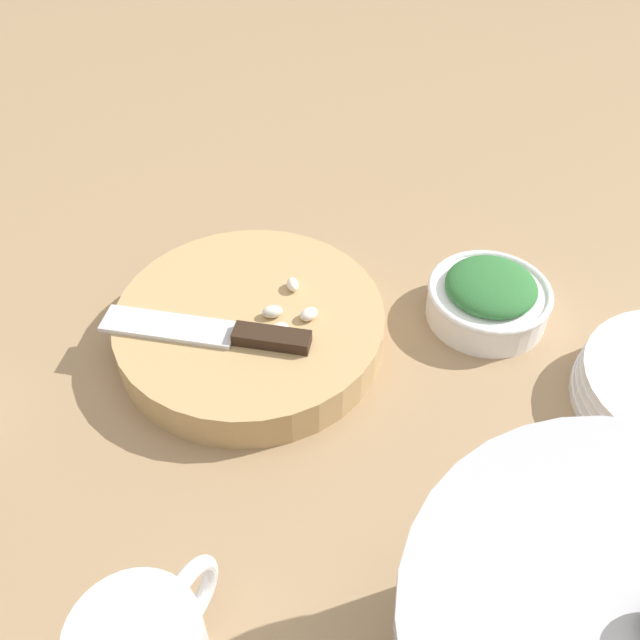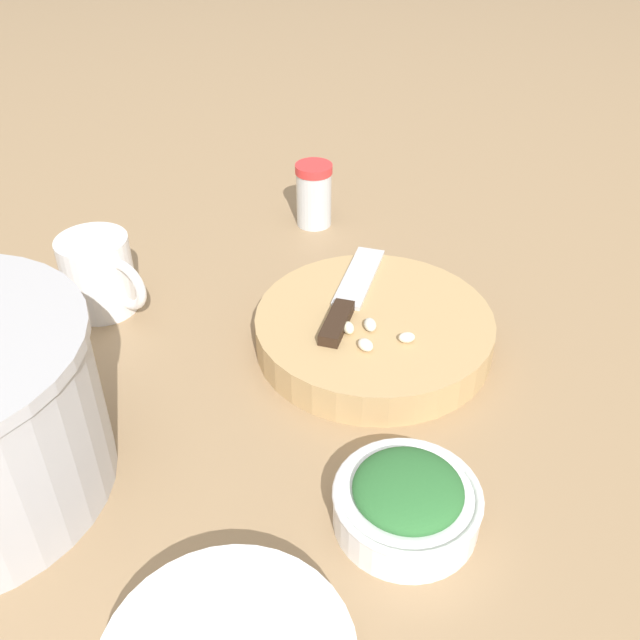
# 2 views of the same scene
# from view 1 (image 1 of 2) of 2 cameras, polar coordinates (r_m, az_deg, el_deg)

# --- Properties ---
(ground_plane) EXTENTS (5.00, 5.00, 0.00)m
(ground_plane) POSITION_cam_1_polar(r_m,az_deg,el_deg) (0.69, 1.40, -5.65)
(ground_plane) COLOR #997A56
(cutting_board) EXTENTS (0.27, 0.27, 0.04)m
(cutting_board) POSITION_cam_1_polar(r_m,az_deg,el_deg) (0.72, -5.58, -0.59)
(cutting_board) COLOR tan
(cutting_board) RESTS_ON ground_plane
(chef_knife) EXTENTS (0.17, 0.16, 0.01)m
(chef_knife) POSITION_cam_1_polar(r_m,az_deg,el_deg) (0.68, -8.14, -0.97)
(chef_knife) COLOR black
(chef_knife) RESTS_ON cutting_board
(garlic_cloves) EXTENTS (0.06, 0.07, 0.01)m
(garlic_cloves) POSITION_cam_1_polar(r_m,az_deg,el_deg) (0.70, -2.53, 0.80)
(garlic_cloves) COLOR #EEEAC8
(garlic_cloves) RESTS_ON cutting_board
(herb_bowl) EXTENTS (0.13, 0.13, 0.06)m
(herb_bowl) POSITION_cam_1_polar(r_m,az_deg,el_deg) (0.76, 13.35, 1.79)
(herb_bowl) COLOR white
(herb_bowl) RESTS_ON ground_plane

